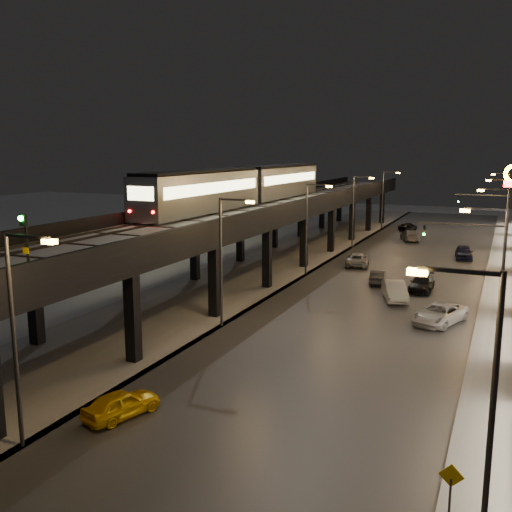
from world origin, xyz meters
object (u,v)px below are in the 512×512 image
(car_mid_silver, at_px, (358,260))
(car_onc_silver, at_px, (395,291))
(rail_signal, at_px, (25,233))
(car_taxi, at_px, (121,405))
(car_far_white, at_px, (408,227))
(car_onc_red, at_px, (464,253))
(car_onc_dark, at_px, (439,315))
(car_mid_dark, at_px, (410,236))
(car_onc_white, at_px, (422,284))
(subway_train, at_px, (246,185))
(car_near_white, at_px, (378,277))

(car_mid_silver, xyz_separation_m, car_onc_silver, (6.25, -12.76, 0.07))
(rail_signal, distance_m, car_taxi, 8.85)
(car_far_white, relative_size, car_onc_red, 0.88)
(rail_signal, distance_m, car_onc_dark, 28.23)
(rail_signal, distance_m, car_onc_silver, 30.86)
(car_mid_dark, height_order, car_onc_silver, car_onc_silver)
(car_onc_white, bearing_deg, rail_signal, -112.29)
(rail_signal, bearing_deg, car_far_white, 85.59)
(subway_train, relative_size, car_far_white, 9.89)
(rail_signal, relative_size, car_mid_silver, 0.55)
(car_onc_red, bearing_deg, car_mid_silver, -146.89)
(rail_signal, xyz_separation_m, car_near_white, (8.62, 33.11, -7.97))
(car_onc_dark, height_order, car_onc_red, car_onc_red)
(car_onc_white, bearing_deg, car_far_white, 100.53)
(car_mid_silver, distance_m, car_onc_white, 11.75)
(car_onc_silver, distance_m, car_onc_white, 4.33)
(car_far_white, relative_size, car_onc_white, 0.85)
(car_onc_dark, bearing_deg, car_onc_silver, 147.65)
(car_onc_dark, bearing_deg, car_onc_red, 110.41)
(car_taxi, xyz_separation_m, car_onc_silver, (7.61, 26.14, 0.14))
(car_onc_dark, height_order, car_onc_white, car_onc_dark)
(car_far_white, distance_m, car_onc_silver, 42.57)
(car_taxi, relative_size, car_onc_red, 0.84)
(car_onc_dark, relative_size, car_onc_red, 1.15)
(car_near_white, bearing_deg, car_taxi, 72.94)
(car_mid_dark, bearing_deg, car_onc_silver, 78.53)
(car_near_white, xyz_separation_m, car_onc_dark, (6.62, -10.69, 0.08))
(car_far_white, xyz_separation_m, car_onc_white, (7.36, -38.16, 0.00))
(subway_train, xyz_separation_m, car_near_white, (15.02, -3.64, -7.87))
(car_onc_white, bearing_deg, car_mid_dark, 100.58)
(car_taxi, relative_size, car_near_white, 0.97)
(car_mid_silver, xyz_separation_m, car_far_white, (0.49, 29.42, -0.04))
(car_far_white, bearing_deg, car_near_white, 113.61)
(car_near_white, bearing_deg, car_onc_red, -119.70)
(car_taxi, bearing_deg, rail_signal, 41.22)
(car_onc_silver, bearing_deg, rail_signal, -130.95)
(car_taxi, xyz_separation_m, car_near_white, (5.08, 31.56, -0.00))
(car_mid_silver, bearing_deg, car_mid_dark, -106.64)
(rail_signal, bearing_deg, car_onc_silver, 68.08)
(car_taxi, distance_m, car_mid_silver, 38.92)
(car_taxi, height_order, car_onc_dark, car_onc_dark)
(car_far_white, bearing_deg, car_onc_white, 119.50)
(car_mid_silver, height_order, car_mid_dark, car_mid_dark)
(car_taxi, xyz_separation_m, car_mid_dark, (3.70, 58.61, 0.10))
(subway_train, bearing_deg, car_near_white, -13.61)
(car_far_white, height_order, car_onc_silver, car_onc_silver)
(car_onc_dark, bearing_deg, rail_signal, -104.36)
(car_near_white, distance_m, car_far_white, 36.90)
(subway_train, xyz_separation_m, car_onc_red, (21.36, 12.25, -7.75))
(car_near_white, height_order, car_onc_silver, car_onc_silver)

